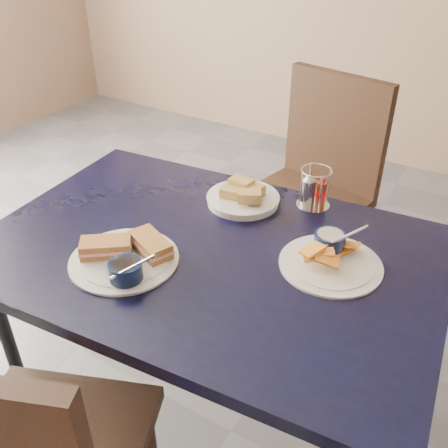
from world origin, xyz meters
The scene contains 7 objects.
ground centered at (0.00, 0.00, 0.00)m, with size 6.00×6.00×0.00m, color #595A5F.
dining_table centered at (-0.11, 0.04, 0.69)m, with size 1.40×0.99×0.75m.
chair_far centered at (-0.14, 0.94, 0.58)m, with size 0.56×0.55×1.01m.
sandwich_plate centered at (-0.26, -0.14, 0.77)m, with size 0.32×0.31×0.12m.
plantain_plate centered at (0.22, 0.16, 0.77)m, with size 0.29×0.29×0.12m.
bread_basket centered at (-0.15, 0.32, 0.77)m, with size 0.24×0.24×0.07m.
condiment_caddy centered at (0.06, 0.42, 0.81)m, with size 0.11×0.11×0.14m.
Camera 1 is at (0.55, -0.95, 1.60)m, focal length 40.00 mm.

